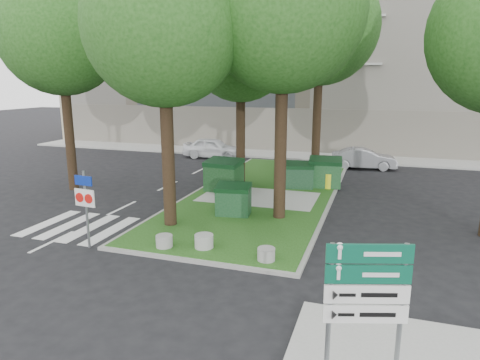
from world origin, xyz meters
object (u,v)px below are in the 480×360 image
at_px(car_white, 213,148).
at_px(bollard_mid, 204,241).
at_px(dumpster_a, 224,175).
at_px(car_silver, 364,158).
at_px(bollard_right, 266,254).
at_px(tree_median_near_left, 166,10).
at_px(litter_bin, 328,181).
at_px(dumpster_d, 325,172).
at_px(dumpster_c, 299,175).
at_px(directional_sign, 366,297).
at_px(tree_median_mid, 243,39).
at_px(tree_median_far, 323,14).
at_px(bollard_left, 164,241).
at_px(dumpster_b, 233,200).
at_px(traffic_sign_pole, 86,199).
at_px(tree_street_left, 62,22).

bearing_deg(car_white, bollard_mid, -162.13).
bearing_deg(dumpster_a, car_silver, 60.54).
bearing_deg(car_silver, bollard_right, 164.93).
xyz_separation_m(tree_median_near_left, bollard_right, (3.97, -2.06, -7.02)).
bearing_deg(car_silver, litter_bin, 159.69).
bearing_deg(dumpster_d, dumpster_c, -159.40).
bearing_deg(dumpster_d, bollard_right, -98.88).
bearing_deg(litter_bin, directional_sign, -81.04).
height_order(tree_median_mid, dumpster_a, tree_median_mid).
relative_size(tree_median_far, car_silver, 3.17).
bearing_deg(bollard_left, bollard_right, 0.00).
xyz_separation_m(dumpster_b, dumpster_d, (2.74, 5.59, 0.11)).
bearing_deg(dumpster_a, bollard_mid, -67.64).
distance_m(tree_median_mid, dumpster_c, 6.86).
height_order(bollard_right, litter_bin, litter_bin).
bearing_deg(tree_median_mid, tree_median_near_left, -94.40).
height_order(bollard_left, litter_bin, litter_bin).
bearing_deg(traffic_sign_pole, directional_sign, -21.10).
xyz_separation_m(dumpster_c, car_silver, (2.69, 6.20, -0.09)).
height_order(bollard_left, car_silver, car_silver).
distance_m(tree_median_mid, tree_median_far, 4.59).
distance_m(bollard_right, car_silver, 15.14).
bearing_deg(dumpster_b, car_white, 107.45).
relative_size(dumpster_d, traffic_sign_pole, 0.67).
distance_m(dumpster_c, directional_sign, 14.01).
bearing_deg(car_white, dumpster_b, -157.75).
distance_m(traffic_sign_pole, car_white, 16.37).
xyz_separation_m(traffic_sign_pole, car_white, (-2.29, 16.19, -0.89)).
xyz_separation_m(tree_median_far, tree_street_left, (-10.70, -6.00, -0.67)).
distance_m(tree_median_near_left, tree_street_left, 7.83).
height_order(litter_bin, directional_sign, directional_sign).
relative_size(directional_sign, car_white, 0.65).
relative_size(bollard_right, traffic_sign_pole, 0.21).
xyz_separation_m(tree_median_near_left, car_white, (-3.90, 13.58, -6.63)).
height_order(traffic_sign_pole, car_silver, traffic_sign_pole).
distance_m(traffic_sign_pole, car_silver, 17.32).
distance_m(dumpster_b, bollard_right, 4.44).
height_order(dumpster_a, car_white, dumpster_a).
relative_size(dumpster_a, bollard_left, 3.43).
relative_size(tree_median_mid, dumpster_d, 6.04).
bearing_deg(tree_median_far, car_silver, 56.62).
bearing_deg(bollard_right, tree_median_far, 91.33).
bearing_deg(tree_median_near_left, dumpster_a, 89.14).
relative_size(tree_median_mid, bollard_mid, 17.34).
relative_size(tree_median_far, bollard_mid, 20.70).
distance_m(bollard_mid, car_white, 16.38).
distance_m(tree_median_near_left, directional_sign, 11.03).
distance_m(tree_median_far, traffic_sign_pole, 14.84).
bearing_deg(bollard_mid, dumpster_a, 105.35).
relative_size(tree_street_left, directional_sign, 4.20).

